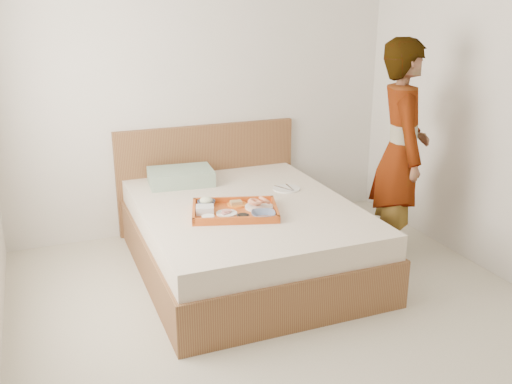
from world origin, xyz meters
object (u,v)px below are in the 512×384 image
object	(u,v)px
bed	(245,236)
dinner_plate	(286,189)
person	(401,153)
tray	(235,210)

from	to	relation	value
bed	dinner_plate	bearing A→B (deg)	24.63
bed	person	bearing A→B (deg)	-11.89
bed	dinner_plate	world-z (taller)	dinner_plate
bed	tray	bearing A→B (deg)	-129.92
person	tray	bearing A→B (deg)	109.81
tray	person	xyz separation A→B (m)	(1.34, -0.08, 0.32)
dinner_plate	person	world-z (taller)	person
tray	dinner_plate	xyz separation A→B (m)	(0.58, 0.37, -0.02)
bed	person	size ratio (longest dim) A/B	1.14
tray	person	size ratio (longest dim) A/B	0.35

